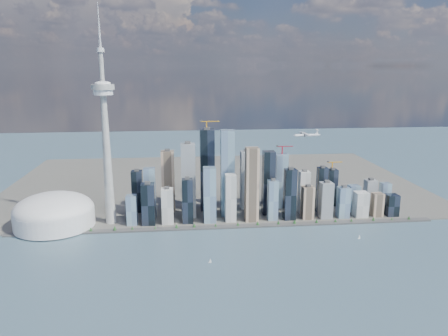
{
  "coord_description": "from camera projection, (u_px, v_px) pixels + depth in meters",
  "views": [
    {
      "loc": [
        -115.09,
        -801.88,
        405.35
      ],
      "look_at": [
        -5.7,
        260.0,
        155.44
      ],
      "focal_mm": 35.0,
      "sensor_mm": 36.0,
      "label": 1
    }
  ],
  "objects": [
    {
      "name": "sailboat_west",
      "position": [
        210.0,
        261.0,
        921.2
      ],
      "size": [
        7.66,
        2.6,
        10.6
      ],
      "rotation": [
        0.0,
        0.0,
        -0.09
      ],
      "color": "white",
      "rests_on": "ground"
    },
    {
      "name": "sailboat_east",
      "position": [
        359.0,
        237.0,
        1050.77
      ],
      "size": [
        7.1,
        4.43,
        10.18
      ],
      "rotation": [
        0.0,
        0.0,
        0.43
      ],
      "color": "white",
      "rests_on": "ground"
    },
    {
      "name": "dome_stadium",
      "position": [
        54.0,
        212.0,
        1118.22
      ],
      "size": [
        200.0,
        200.0,
        86.0
      ],
      "color": "white",
      "rests_on": "land"
    },
    {
      "name": "needle_tower",
      "position": [
        106.0,
        135.0,
        1097.1
      ],
      "size": [
        56.0,
        56.0,
        550.5
      ],
      "color": "gray",
      "rests_on": "land"
    },
    {
      "name": "airplane",
      "position": [
        307.0,
        135.0,
        1066.56
      ],
      "size": [
        69.81,
        61.75,
        17.02
      ],
      "rotation": [
        0.0,
        0.0,
        0.07
      ],
      "color": "silver",
      "rests_on": "ground"
    },
    {
      "name": "shoreline_trees",
      "position": [
        227.0,
        224.0,
        1120.68
      ],
      "size": [
        960.53,
        7.2,
        8.8
      ],
      "color": "#3F2D1E",
      "rests_on": "seawall"
    },
    {
      "name": "skyscraper_cluster",
      "position": [
        245.0,
        188.0,
        1194.49
      ],
      "size": [
        736.0,
        142.0,
        257.69
      ],
      "color": "black",
      "rests_on": "land"
    },
    {
      "name": "ground",
      "position": [
        240.0,
        272.0,
        880.54
      ],
      "size": [
        4000.0,
        4000.0,
        0.0
      ],
      "primitive_type": "plane",
      "color": "#375161",
      "rests_on": "ground"
    },
    {
      "name": "seawall",
      "position": [
        227.0,
        227.0,
        1122.23
      ],
      "size": [
        1100.0,
        22.0,
        4.0
      ],
      "primitive_type": "cube",
      "color": "#383838",
      "rests_on": "ground"
    },
    {
      "name": "land",
      "position": [
        213.0,
        182.0,
        1558.19
      ],
      "size": [
        1400.0,
        900.0,
        3.0
      ],
      "primitive_type": "cube",
      "color": "#4C4C47",
      "rests_on": "ground"
    }
  ]
}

